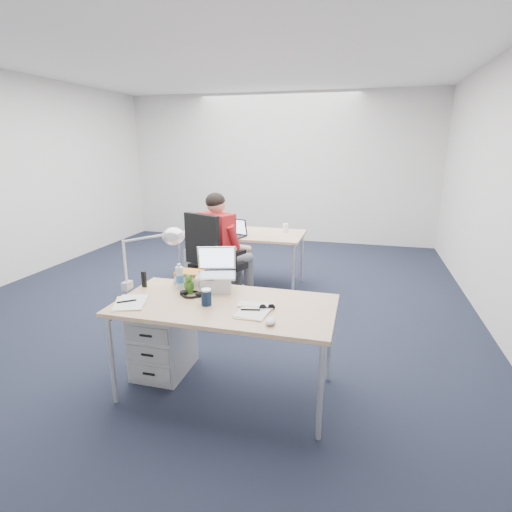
{
  "coord_description": "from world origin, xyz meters",
  "views": [
    {
      "loc": [
        1.64,
        -4.24,
        1.85
      ],
      "look_at": [
        0.72,
        -0.79,
        0.85
      ],
      "focal_mm": 28.0,
      "sensor_mm": 36.0,
      "label": 1
    }
  ],
  "objects_px": {
    "office_chair": "(216,282)",
    "sunglasses": "(267,308)",
    "book_stack": "(190,277)",
    "far_cup": "(286,228)",
    "desk_near": "(225,309)",
    "desk_lamp": "(143,258)",
    "drawer_pedestal_near": "(163,341)",
    "silver_laptop": "(216,270)",
    "wireless_keyboard": "(256,305)",
    "computer_mouse": "(271,321)",
    "cordless_phone": "(144,279)",
    "desk_far": "(242,236)",
    "seated_person": "(226,250)",
    "drawer_pedestal_far": "(206,266)",
    "bear_figurine": "(189,283)",
    "headphones": "(191,294)",
    "dark_laptop": "(231,228)",
    "water_bottle": "(180,276)",
    "can_koozie": "(206,297)"
  },
  "relations": [
    {
      "from": "wireless_keyboard",
      "to": "dark_laptop",
      "type": "xyz_separation_m",
      "value": [
        -0.88,
        2.07,
        0.11
      ]
    },
    {
      "from": "silver_laptop",
      "to": "far_cup",
      "type": "bearing_deg",
      "value": 70.21
    },
    {
      "from": "desk_far",
      "to": "desk_lamp",
      "type": "distance_m",
      "value": 2.33
    },
    {
      "from": "silver_laptop",
      "to": "wireless_keyboard",
      "type": "height_order",
      "value": "silver_laptop"
    },
    {
      "from": "computer_mouse",
      "to": "dark_laptop",
      "type": "bearing_deg",
      "value": 114.45
    },
    {
      "from": "drawer_pedestal_near",
      "to": "bear_figurine",
      "type": "relative_size",
      "value": 3.46
    },
    {
      "from": "drawer_pedestal_near",
      "to": "far_cup",
      "type": "xyz_separation_m",
      "value": [
        0.56,
        2.41,
        0.51
      ]
    },
    {
      "from": "seated_person",
      "to": "drawer_pedestal_near",
      "type": "relative_size",
      "value": 2.43
    },
    {
      "from": "computer_mouse",
      "to": "cordless_phone",
      "type": "xyz_separation_m",
      "value": [
        -1.15,
        0.41,
        0.05
      ]
    },
    {
      "from": "computer_mouse",
      "to": "cordless_phone",
      "type": "relative_size",
      "value": 0.8
    },
    {
      "from": "office_chair",
      "to": "dark_laptop",
      "type": "bearing_deg",
      "value": 113.28
    },
    {
      "from": "desk_near",
      "to": "desk_lamp",
      "type": "height_order",
      "value": "desk_lamp"
    },
    {
      "from": "desk_near",
      "to": "bear_figurine",
      "type": "distance_m",
      "value": 0.38
    },
    {
      "from": "silver_laptop",
      "to": "sunglasses",
      "type": "height_order",
      "value": "silver_laptop"
    },
    {
      "from": "desk_far",
      "to": "office_chair",
      "type": "bearing_deg",
      "value": -93.42
    },
    {
      "from": "desk_far",
      "to": "bear_figurine",
      "type": "relative_size",
      "value": 10.08
    },
    {
      "from": "drawer_pedestal_near",
      "to": "silver_laptop",
      "type": "relative_size",
      "value": 1.68
    },
    {
      "from": "desk_far",
      "to": "wireless_keyboard",
      "type": "height_order",
      "value": "wireless_keyboard"
    },
    {
      "from": "cordless_phone",
      "to": "sunglasses",
      "type": "distance_m",
      "value": 1.09
    },
    {
      "from": "drawer_pedestal_far",
      "to": "headphones",
      "type": "relative_size",
      "value": 2.87
    },
    {
      "from": "headphones",
      "to": "book_stack",
      "type": "distance_m",
      "value": 0.3
    },
    {
      "from": "wireless_keyboard",
      "to": "water_bottle",
      "type": "xyz_separation_m",
      "value": [
        -0.69,
        0.2,
        0.1
      ]
    },
    {
      "from": "far_cup",
      "to": "bear_figurine",
      "type": "bearing_deg",
      "value": -97.09
    },
    {
      "from": "silver_laptop",
      "to": "far_cup",
      "type": "height_order",
      "value": "silver_laptop"
    },
    {
      "from": "desk_near",
      "to": "book_stack",
      "type": "distance_m",
      "value": 0.56
    },
    {
      "from": "drawer_pedestal_far",
      "to": "cordless_phone",
      "type": "relative_size",
      "value": 4.14
    },
    {
      "from": "water_bottle",
      "to": "office_chair",
      "type": "bearing_deg",
      "value": 97.92
    },
    {
      "from": "office_chair",
      "to": "sunglasses",
      "type": "relative_size",
      "value": 10.06
    },
    {
      "from": "water_bottle",
      "to": "desk_lamp",
      "type": "height_order",
      "value": "desk_lamp"
    },
    {
      "from": "desk_far",
      "to": "seated_person",
      "type": "distance_m",
      "value": 0.71
    },
    {
      "from": "headphones",
      "to": "water_bottle",
      "type": "height_order",
      "value": "water_bottle"
    },
    {
      "from": "computer_mouse",
      "to": "headphones",
      "type": "distance_m",
      "value": 0.78
    },
    {
      "from": "desk_near",
      "to": "desk_far",
      "type": "xyz_separation_m",
      "value": [
        -0.58,
        2.38,
        0.0
      ]
    },
    {
      "from": "drawer_pedestal_near",
      "to": "far_cup",
      "type": "relative_size",
      "value": 4.97
    },
    {
      "from": "computer_mouse",
      "to": "bear_figurine",
      "type": "distance_m",
      "value": 0.83
    },
    {
      "from": "office_chair",
      "to": "book_stack",
      "type": "height_order",
      "value": "office_chair"
    },
    {
      "from": "drawer_pedestal_near",
      "to": "computer_mouse",
      "type": "xyz_separation_m",
      "value": [
        1.0,
        -0.39,
        0.47
      ]
    },
    {
      "from": "drawer_pedestal_near",
      "to": "silver_laptop",
      "type": "height_order",
      "value": "silver_laptop"
    },
    {
      "from": "headphones",
      "to": "dark_laptop",
      "type": "distance_m",
      "value": 2.03
    },
    {
      "from": "dark_laptop",
      "to": "silver_laptop",
      "type": "bearing_deg",
      "value": -56.76
    },
    {
      "from": "can_koozie",
      "to": "desk_lamp",
      "type": "xyz_separation_m",
      "value": [
        -0.57,
        0.13,
        0.22
      ]
    },
    {
      "from": "silver_laptop",
      "to": "dark_laptop",
      "type": "height_order",
      "value": "silver_laptop"
    },
    {
      "from": "office_chair",
      "to": "drawer_pedestal_far",
      "type": "height_order",
      "value": "office_chair"
    },
    {
      "from": "dark_laptop",
      "to": "desk_near",
      "type": "bearing_deg",
      "value": -54.43
    },
    {
      "from": "book_stack",
      "to": "bear_figurine",
      "type": "bearing_deg",
      "value": -67.48
    },
    {
      "from": "desk_near",
      "to": "desk_lamp",
      "type": "xyz_separation_m",
      "value": [
        -0.69,
        0.07,
        0.32
      ]
    },
    {
      "from": "seated_person",
      "to": "computer_mouse",
      "type": "height_order",
      "value": "seated_person"
    },
    {
      "from": "cordless_phone",
      "to": "bear_figurine",
      "type": "bearing_deg",
      "value": 8.07
    },
    {
      "from": "desk_far",
      "to": "cordless_phone",
      "type": "relative_size",
      "value": 12.03
    },
    {
      "from": "book_stack",
      "to": "far_cup",
      "type": "distance_m",
      "value": 2.23
    }
  ]
}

